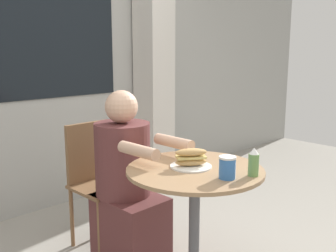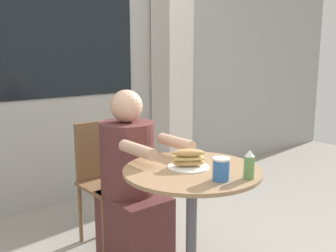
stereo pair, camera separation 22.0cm
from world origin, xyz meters
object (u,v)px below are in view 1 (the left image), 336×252
seated_diner (127,190)px  drink_cup (227,167)px  condiment_bottle (254,162)px  cafe_table (194,203)px  diner_chair (96,173)px  sandwich_on_plate (190,160)px

seated_diner → drink_cup: bearing=89.8°
drink_cup → condiment_bottle: condiment_bottle is taller
seated_diner → condiment_bottle: 0.92m
cafe_table → diner_chair: diner_chair is taller
sandwich_on_plate → drink_cup: 0.25m
diner_chair → seated_diner: bearing=89.0°
diner_chair → condiment_bottle: size_ratio=5.99×
cafe_table → drink_cup: (-0.01, -0.22, 0.26)m
cafe_table → condiment_bottle: bearing=-68.2°
diner_chair → sandwich_on_plate: size_ratio=3.86×
cafe_table → condiment_bottle: size_ratio=5.17×
cafe_table → drink_cup: bearing=-93.0°
diner_chair → seated_diner: seated_diner is taller
diner_chair → seated_diner: 0.35m
sandwich_on_plate → condiment_bottle: size_ratio=1.55×
sandwich_on_plate → seated_diner: bearing=92.9°
cafe_table → drink_cup: drink_cup is taller
seated_diner → sandwich_on_plate: seated_diner is taller
sandwich_on_plate → cafe_table: bearing=-83.2°
seated_diner → condiment_bottle: size_ratio=7.75×
seated_diner → diner_chair: bearing=-91.0°
cafe_table → drink_cup: size_ratio=6.70×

